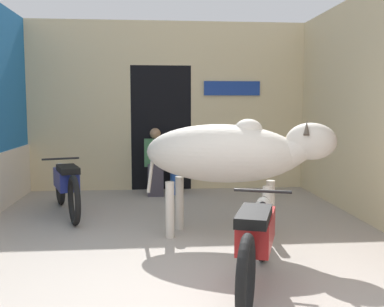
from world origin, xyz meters
name	(u,v)px	position (x,y,z in m)	size (l,w,h in m)	color
ground_plane	(191,305)	(0.00, 0.00, 0.00)	(30.00, 30.00, 0.00)	#9E9389
wall_back_with_doorway	(165,115)	(-0.05, 5.45, 1.45)	(5.32, 0.93, 3.23)	beige
wall_right_with_door	(371,108)	(2.75, 2.54, 1.60)	(0.22, 5.18, 3.23)	beige
cow	(230,153)	(0.64, 1.86, 1.05)	(2.36, 1.36, 1.47)	beige
motorcycle_near	(256,237)	(0.62, 0.34, 0.45)	(0.84, 2.00, 0.79)	black
motorcycle_far	(66,184)	(-1.60, 3.27, 0.46)	(0.83, 2.00, 0.80)	black
shopkeeper_seated	(155,160)	(-0.26, 4.62, 0.65)	(0.40, 0.33, 1.23)	#3D3842
plastic_stool	(177,180)	(0.13, 4.67, 0.26)	(0.35, 0.35, 0.48)	#2856B2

